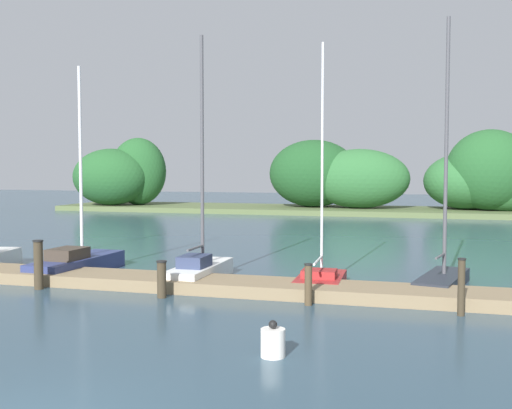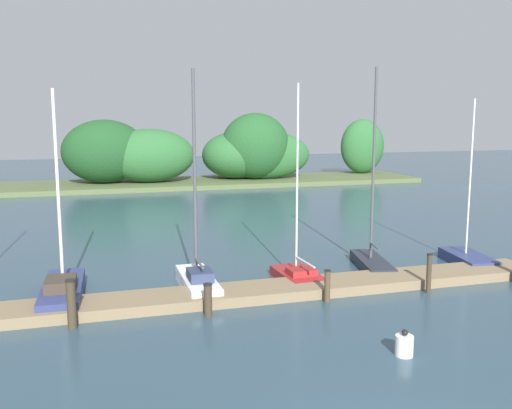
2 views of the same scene
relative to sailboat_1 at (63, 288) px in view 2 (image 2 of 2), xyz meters
The scene contains 12 objects.
dock_pier 6.30m from the sailboat_1, 14.35° to the right, with size 22.64×1.80×0.35m.
far_shore 31.58m from the sailboat_1, 78.63° to the left, with size 50.14×8.35×6.51m.
sailboat_1 is the anchor object (origin of this frame).
sailboat_2 4.56m from the sailboat_1, ahead, with size 1.07×3.87×7.76m.
sailboat_3 8.39m from the sailboat_1, ahead, with size 1.43×2.96×7.34m.
sailboat_4 11.98m from the sailboat_1, ahead, with size 1.75×3.80×8.07m.
sailboat_5 16.12m from the sailboat_1, ahead, with size 1.71×3.30×6.87m.
mooring_piling_1 2.82m from the sailboat_1, 82.49° to the right, with size 0.31×0.31×1.47m.
mooring_piling_2 5.27m from the sailboat_1, 33.42° to the right, with size 0.29×0.29×1.04m.
mooring_piling_3 8.91m from the sailboat_1, 17.76° to the right, with size 0.23×0.23×1.10m.
mooring_piling_4 12.62m from the sailboat_1, 13.04° to the right, with size 0.20×0.20×1.42m.
channel_buoy_0 11.30m from the sailboat_1, 39.89° to the right, with size 0.47×0.47×0.71m.
Camera 2 is at (-5.05, -7.78, 6.13)m, focal length 39.48 mm.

